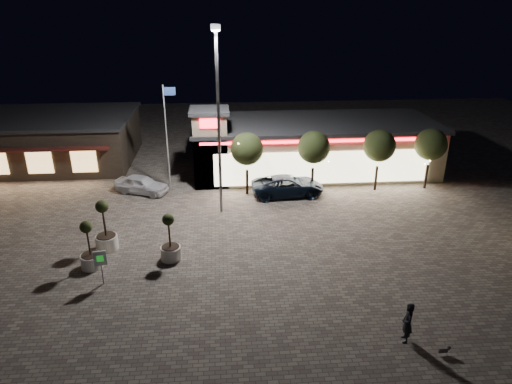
{
  "coord_description": "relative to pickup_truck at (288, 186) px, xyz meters",
  "views": [
    {
      "loc": [
        2.08,
        -21.07,
        13.65
      ],
      "look_at": [
        4.27,
        6.0,
        2.22
      ],
      "focal_mm": 32.0,
      "sensor_mm": 36.0,
      "label": 1
    }
  ],
  "objects": [
    {
      "name": "dog",
      "position": [
        4.07,
        -17.34,
        -0.47
      ],
      "size": [
        0.54,
        0.19,
        0.29
      ],
      "color": "#59514C",
      "rests_on": "ground"
    },
    {
      "name": "string_tree_a",
      "position": [
        -3.04,
        0.48,
        2.81
      ],
      "size": [
        2.42,
        2.42,
        4.79
      ],
      "color": "#332319",
      "rests_on": "ground"
    },
    {
      "name": "retail_building",
      "position": [
        2.47,
        5.3,
        1.45
      ],
      "size": [
        20.4,
        8.4,
        6.1
      ],
      "color": "tan",
      "rests_on": "ground"
    },
    {
      "name": "planter_left",
      "position": [
        -11.85,
        -7.23,
        0.22
      ],
      "size": [
        1.28,
        1.28,
        3.14
      ],
      "color": "white",
      "rests_on": "ground"
    },
    {
      "name": "string_tree_c",
      "position": [
        6.96,
        0.48,
        2.81
      ],
      "size": [
        2.42,
        2.42,
        4.79
      ],
      "color": "#332319",
      "rests_on": "ground"
    },
    {
      "name": "string_tree_b",
      "position": [
        1.96,
        0.48,
        2.81
      ],
      "size": [
        2.42,
        2.42,
        4.79
      ],
      "color": "#332319",
      "rests_on": "ground"
    },
    {
      "name": "white_sedan",
      "position": [
        -11.06,
        1.28,
        -0.05
      ],
      "size": [
        4.44,
        3.1,
        1.4
      ],
      "primitive_type": "imported",
      "rotation": [
        0.0,
        0.0,
        1.18
      ],
      "color": "white",
      "rests_on": "ground"
    },
    {
      "name": "planter_mid",
      "position": [
        -12.26,
        -9.25,
        0.12
      ],
      "size": [
        1.16,
        1.16,
        2.84
      ],
      "color": "white",
      "rests_on": "ground"
    },
    {
      "name": "string_tree_d",
      "position": [
        10.96,
        0.48,
        2.81
      ],
      "size": [
        2.42,
        2.42,
        4.79
      ],
      "color": "#332319",
      "rests_on": "ground"
    },
    {
      "name": "valet_sign",
      "position": [
        -11.27,
        -10.93,
        0.6
      ],
      "size": [
        0.64,
        0.17,
        1.94
      ],
      "color": "gray",
      "rests_on": "ground"
    },
    {
      "name": "flagpole",
      "position": [
        -8.94,
        2.48,
        3.99
      ],
      "size": [
        0.95,
        0.1,
        8.0
      ],
      "color": "white",
      "rests_on": "ground"
    },
    {
      "name": "planter_right",
      "position": [
        -7.97,
        -8.71,
        0.12
      ],
      "size": [
        1.16,
        1.16,
        2.85
      ],
      "color": "white",
      "rests_on": "ground"
    },
    {
      "name": "pedestrian",
      "position": [
        2.76,
        -16.4,
        0.2
      ],
      "size": [
        0.56,
        0.76,
        1.9
      ],
      "primitive_type": "imported",
      "rotation": [
        0.0,
        0.0,
        -1.74
      ],
      "color": "black",
      "rests_on": "ground"
    },
    {
      "name": "pickup_truck",
      "position": [
        0.0,
        0.0,
        0.0
      ],
      "size": [
        5.58,
        2.83,
        1.51
      ],
      "primitive_type": "imported",
      "rotation": [
        0.0,
        0.0,
        1.63
      ],
      "color": "black",
      "rests_on": "ground"
    },
    {
      "name": "restaurant_building",
      "position": [
        -21.04,
        9.46,
        1.4
      ],
      "size": [
        16.4,
        11.0,
        4.3
      ],
      "color": "#382D23",
      "rests_on": "ground"
    },
    {
      "name": "floodlight_pole",
      "position": [
        -5.04,
        -2.52,
        6.26
      ],
      "size": [
        0.6,
        0.4,
        12.38
      ],
      "color": "gray",
      "rests_on": "ground"
    },
    {
      "name": "ground",
      "position": [
        -7.04,
        -10.52,
        -0.76
      ],
      "size": [
        90.0,
        90.0,
        0.0
      ],
      "primitive_type": "plane",
      "color": "slate",
      "rests_on": "ground"
    }
  ]
}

